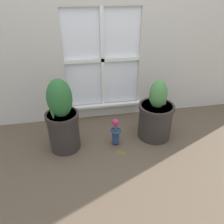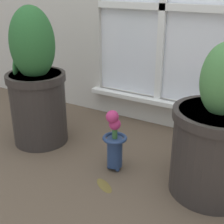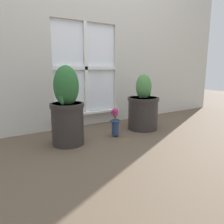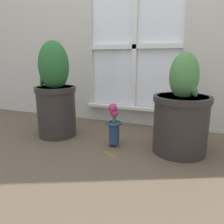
{
  "view_description": "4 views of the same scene",
  "coord_description": "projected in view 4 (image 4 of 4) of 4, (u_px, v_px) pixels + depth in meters",
  "views": [
    {
      "loc": [
        -0.3,
        -1.52,
        1.33
      ],
      "look_at": [
        0.01,
        0.15,
        0.32
      ],
      "focal_mm": 35.0,
      "sensor_mm": 36.0,
      "label": 1
    },
    {
      "loc": [
        0.63,
        -0.93,
        0.79
      ],
      "look_at": [
        -0.01,
        0.15,
        0.25
      ],
      "focal_mm": 50.0,
      "sensor_mm": 36.0,
      "label": 2
    },
    {
      "loc": [
        -1.11,
        -1.61,
        0.66
      ],
      "look_at": [
        0.0,
        0.1,
        0.25
      ],
      "focal_mm": 35.0,
      "sensor_mm": 36.0,
      "label": 3
    },
    {
      "loc": [
        0.52,
        -1.16,
        0.56
      ],
      "look_at": [
        -0.01,
        0.16,
        0.21
      ],
      "focal_mm": 35.0,
      "sensor_mm": 36.0,
      "label": 4
    }
  ],
  "objects": [
    {
      "name": "ground_plane",
      "position": [
        104.0,
        150.0,
        1.36
      ],
      "size": [
        10.0,
        10.0,
        0.0
      ],
      "primitive_type": "plane",
      "color": "brown"
    },
    {
      "name": "flower_vase",
      "position": [
        114.0,
        125.0,
        1.41
      ],
      "size": [
        0.11,
        0.11,
        0.29
      ],
      "color": "navy",
      "rests_on": "ground_plane"
    },
    {
      "name": "potted_plant_right",
      "position": [
        181.0,
        115.0,
        1.3
      ],
      "size": [
        0.34,
        0.34,
        0.6
      ],
      "color": "#2D2826",
      "rests_on": "ground_plane"
    },
    {
      "name": "fallen_leaf",
      "position": [
        110.0,
        153.0,
        1.31
      ],
      "size": [
        0.12,
        0.1,
        0.01
      ],
      "color": "brown",
      "rests_on": "ground_plane"
    },
    {
      "name": "potted_plant_left",
      "position": [
        55.0,
        95.0,
        1.57
      ],
      "size": [
        0.29,
        0.29,
        0.68
      ],
      "color": "#2D2826",
      "rests_on": "ground_plane"
    }
  ]
}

